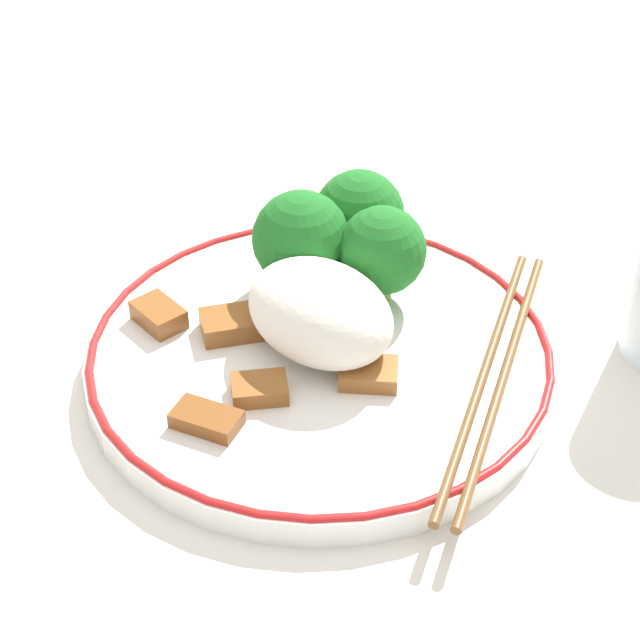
{
  "coord_description": "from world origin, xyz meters",
  "views": [
    {
      "loc": [
        0.35,
        -0.32,
        0.4
      ],
      "look_at": [
        0.0,
        0.0,
        0.04
      ],
      "focal_mm": 60.0,
      "sensor_mm": 36.0,
      "label": 1
    }
  ],
  "objects_px": {
    "broccoli_back_center": "(359,215)",
    "plate": "(320,357)",
    "broccoli_back_right": "(301,239)",
    "chopsticks": "(494,374)",
    "broccoli_back_left": "(382,251)"
  },
  "relations": [
    {
      "from": "broccoli_back_center",
      "to": "plate",
      "type": "bearing_deg",
      "value": -58.33
    },
    {
      "from": "broccoli_back_right",
      "to": "chopsticks",
      "type": "relative_size",
      "value": 0.3
    },
    {
      "from": "broccoli_back_right",
      "to": "broccoli_back_center",
      "type": "bearing_deg",
      "value": 86.49
    },
    {
      "from": "chopsticks",
      "to": "broccoli_back_center",
      "type": "bearing_deg",
      "value": 168.69
    },
    {
      "from": "broccoli_back_right",
      "to": "chopsticks",
      "type": "distance_m",
      "value": 0.14
    },
    {
      "from": "chopsticks",
      "to": "broccoli_back_right",
      "type": "bearing_deg",
      "value": -171.89
    },
    {
      "from": "broccoli_back_right",
      "to": "plate",
      "type": "bearing_deg",
      "value": -32.33
    },
    {
      "from": "broccoli_back_left",
      "to": "chopsticks",
      "type": "bearing_deg",
      "value": -5.06
    },
    {
      "from": "broccoli_back_left",
      "to": "chopsticks",
      "type": "xyz_separation_m",
      "value": [
        0.1,
        -0.01,
        -0.03
      ]
    },
    {
      "from": "broccoli_back_left",
      "to": "broccoli_back_center",
      "type": "relative_size",
      "value": 0.97
    },
    {
      "from": "broccoli_back_left",
      "to": "broccoli_back_center",
      "type": "distance_m",
      "value": 0.04
    },
    {
      "from": "plate",
      "to": "broccoli_back_left",
      "type": "xyz_separation_m",
      "value": [
        -0.01,
        0.06,
        0.04
      ]
    },
    {
      "from": "broccoli_back_left",
      "to": "chopsticks",
      "type": "height_order",
      "value": "broccoli_back_left"
    },
    {
      "from": "chopsticks",
      "to": "broccoli_back_left",
      "type": "bearing_deg",
      "value": 174.94
    },
    {
      "from": "broccoli_back_left",
      "to": "broccoli_back_right",
      "type": "distance_m",
      "value": 0.05
    }
  ]
}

